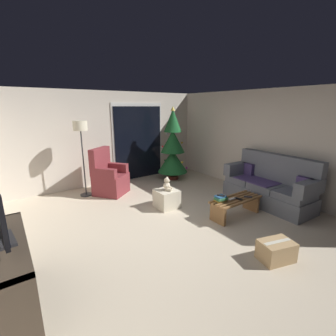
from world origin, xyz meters
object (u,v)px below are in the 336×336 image
coffee_table (236,204)px  cell_phone (221,196)px  couch (269,186)px  floor_lamp (81,133)px  teddy_bear_cream (167,185)px  armchair (109,178)px  christmas_tree (173,148)px  media_shelf (6,283)px  remote_graphite (248,197)px  book_stack (221,198)px  ottoman (167,199)px  cardboard_box_taped_mid_floor (276,251)px  remote_black (238,199)px  remote_white (232,199)px

coffee_table → cell_phone: size_ratio=7.64×
couch → floor_lamp: (-3.17, 2.84, 1.11)m
floor_lamp → teddy_bear_cream: 2.33m
armchair → floor_lamp: (-0.52, 0.21, 1.10)m
christmas_tree → media_shelf: 5.15m
christmas_tree → remote_graphite: bearing=-94.9°
book_stack → floor_lamp: bearing=121.5°
coffee_table → ottoman: (-0.85, 1.13, -0.06)m
cell_phone → floor_lamp: size_ratio=0.08×
remote_graphite → teddy_bear_cream: size_ratio=0.55×
floor_lamp → media_shelf: size_ratio=1.27×
couch → cardboard_box_taped_mid_floor: couch is taller
media_shelf → christmas_tree: bearing=34.8°
media_shelf → ottoman: (2.87, 1.32, -0.19)m
remote_graphite → book_stack: size_ratio=0.65×
couch → cardboard_box_taped_mid_floor: (-1.77, -1.25, -0.26)m
couch → cell_phone: 1.48m
couch → book_stack: size_ratio=8.22×
cell_phone → cardboard_box_taped_mid_floor: (-0.30, -1.32, -0.34)m
ottoman → book_stack: bearing=-64.5°
remote_black → christmas_tree: christmas_tree is taller
media_shelf → floor_lamp: bearing=61.1°
cell_phone → teddy_bear_cream: bearing=84.4°
media_shelf → coffee_table: bearing=3.0°
couch → remote_black: size_ratio=12.70×
cell_phone → ottoman: cell_phone is taller
coffee_table → cardboard_box_taped_mid_floor: size_ratio=2.06×
coffee_table → cell_phone: (-0.35, 0.08, 0.23)m
cell_phone → christmas_tree: 2.81m
remote_black → floor_lamp: (-2.04, 2.90, 1.12)m
christmas_tree → media_shelf: (-4.20, -2.92, -0.54)m
teddy_bear_cream → remote_graphite: bearing=-48.6°
couch → christmas_tree: christmas_tree is taller
remote_black → teddy_bear_cream: bearing=119.0°
couch → book_stack: bearing=177.3°
remote_black → teddy_bear_cream: teddy_bear_cream is taller
remote_black → christmas_tree: bearing=73.7°
media_shelf → teddy_bear_cream: bearing=24.5°
remote_black → media_shelf: (-3.72, -0.13, 0.00)m
remote_black → armchair: size_ratio=0.14×
remote_black → cardboard_box_taped_mid_floor: size_ratio=0.29×
couch → remote_graphite: bearing=-173.1°
remote_black → ottoman: size_ratio=0.35×
book_stack → armchair: 2.82m
armchair → teddy_bear_cream: 1.67m
book_stack → remote_graphite: bearing=-16.9°
couch → teddy_bear_cream: couch is taller
couch → remote_white: 1.24m
media_shelf → cardboard_box_taped_mid_floor: media_shelf is taller
remote_graphite → christmas_tree: bearing=-133.5°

